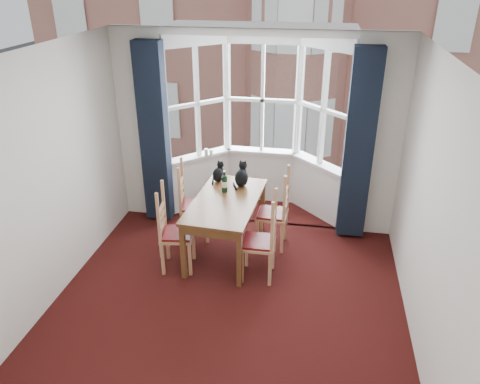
% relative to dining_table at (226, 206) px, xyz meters
% --- Properties ---
extents(floor, '(4.50, 4.50, 0.00)m').
position_rel_dining_table_xyz_m(floor, '(0.23, -1.33, -0.70)').
color(floor, black).
rests_on(floor, ground).
extents(ceiling, '(4.50, 4.50, 0.00)m').
position_rel_dining_table_xyz_m(ceiling, '(0.23, -1.33, 2.10)').
color(ceiling, white).
rests_on(ceiling, floor).
extents(wall_left, '(0.00, 4.50, 4.50)m').
position_rel_dining_table_xyz_m(wall_left, '(-1.77, -1.33, 0.70)').
color(wall_left, silver).
rests_on(wall_left, floor).
extents(wall_right, '(0.00, 4.50, 4.50)m').
position_rel_dining_table_xyz_m(wall_right, '(2.23, -1.33, 0.70)').
color(wall_right, silver).
rests_on(wall_right, floor).
extents(wall_back_pier_left, '(0.70, 0.12, 2.80)m').
position_rel_dining_table_xyz_m(wall_back_pier_left, '(-1.42, 0.92, 0.70)').
color(wall_back_pier_left, silver).
rests_on(wall_back_pier_left, floor).
extents(wall_back_pier_right, '(0.70, 0.12, 2.80)m').
position_rel_dining_table_xyz_m(wall_back_pier_right, '(1.88, 0.92, 0.70)').
color(wall_back_pier_right, silver).
rests_on(wall_back_pier_right, floor).
extents(bay_window, '(2.76, 0.94, 2.80)m').
position_rel_dining_table_xyz_m(bay_window, '(0.23, 1.42, 0.70)').
color(bay_window, white).
rests_on(bay_window, floor).
extents(curtain_left, '(0.38, 0.22, 2.60)m').
position_rel_dining_table_xyz_m(curtain_left, '(-1.19, 0.74, 0.65)').
color(curtain_left, black).
rests_on(curtain_left, floor).
extents(curtain_right, '(0.38, 0.22, 2.60)m').
position_rel_dining_table_xyz_m(curtain_right, '(1.65, 0.74, 0.65)').
color(curtain_right, black).
rests_on(curtain_right, floor).
extents(dining_table, '(0.90, 1.55, 0.79)m').
position_rel_dining_table_xyz_m(dining_table, '(0.00, 0.00, 0.00)').
color(dining_table, brown).
rests_on(dining_table, floor).
extents(chair_left_near, '(0.46, 0.47, 0.92)m').
position_rel_dining_table_xyz_m(chair_left_near, '(-0.62, -0.47, -0.23)').
color(chair_left_near, tan).
rests_on(chair_left_near, floor).
extents(chair_left_far, '(0.47, 0.48, 0.92)m').
position_rel_dining_table_xyz_m(chair_left_far, '(-0.60, 0.31, -0.23)').
color(chair_left_far, tan).
rests_on(chair_left_far, floor).
extents(chair_right_near, '(0.40, 0.42, 0.92)m').
position_rel_dining_table_xyz_m(chair_right_near, '(0.59, -0.47, -0.23)').
color(chair_right_near, tan).
rests_on(chair_right_near, floor).
extents(chair_right_far, '(0.41, 0.43, 0.92)m').
position_rel_dining_table_xyz_m(chair_right_far, '(0.67, 0.28, -0.23)').
color(chair_right_far, tan).
rests_on(chair_right_far, floor).
extents(cat_left, '(0.20, 0.24, 0.30)m').
position_rel_dining_table_xyz_m(cat_left, '(-0.22, 0.56, 0.20)').
color(cat_left, black).
rests_on(cat_left, dining_table).
extents(cat_right, '(0.20, 0.27, 0.36)m').
position_rel_dining_table_xyz_m(cat_right, '(0.13, 0.46, 0.23)').
color(cat_right, black).
rests_on(cat_right, dining_table).
extents(wine_bottle, '(0.08, 0.08, 0.30)m').
position_rel_dining_table_xyz_m(wine_bottle, '(-0.06, 0.23, 0.22)').
color(wine_bottle, black).
rests_on(wine_bottle, dining_table).
extents(candle_tall, '(0.06, 0.06, 0.11)m').
position_rel_dining_table_xyz_m(candle_tall, '(-0.57, 1.27, 0.23)').
color(candle_tall, white).
rests_on(candle_tall, bay_window).
extents(candle_short, '(0.06, 0.06, 0.09)m').
position_rel_dining_table_xyz_m(candle_short, '(-0.50, 1.30, 0.22)').
color(candle_short, white).
rests_on(candle_short, bay_window).
extents(street, '(80.00, 80.00, 0.00)m').
position_rel_dining_table_xyz_m(street, '(0.23, 30.92, -6.70)').
color(street, '#333335').
rests_on(street, ground).
extents(tenement_building, '(18.40, 7.80, 15.20)m').
position_rel_dining_table_xyz_m(tenement_building, '(0.23, 12.68, 0.90)').
color(tenement_building, '#A96857').
rests_on(tenement_building, street).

